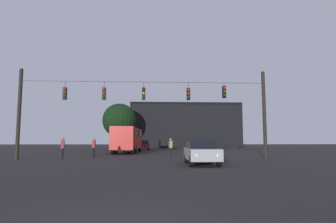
{
  "coord_description": "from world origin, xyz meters",
  "views": [
    {
      "loc": [
        0.76,
        -5.14,
        1.49
      ],
      "look_at": [
        2.0,
        19.43,
        4.04
      ],
      "focal_mm": 30.01,
      "sensor_mm": 36.0,
      "label": 1
    }
  ],
  "objects_px": {
    "pedestrian_crossing_center": "(63,147)",
    "pedestrian_crossing_right": "(171,147)",
    "car_far_left": "(144,145)",
    "city_bus": "(128,138)",
    "pedestrian_crossing_left": "(94,146)",
    "car_near_right": "(201,152)",
    "tree_left_silhouette": "(119,120)"
  },
  "relations": [
    {
      "from": "pedestrian_crossing_left",
      "to": "tree_left_silhouette",
      "type": "xyz_separation_m",
      "value": [
        -1.12,
        26.79,
        4.2
      ]
    },
    {
      "from": "city_bus",
      "to": "car_far_left",
      "type": "xyz_separation_m",
      "value": [
        1.56,
        10.4,
        -1.07
      ]
    },
    {
      "from": "car_near_right",
      "to": "pedestrian_crossing_left",
      "type": "distance_m",
      "value": 10.88
    },
    {
      "from": "city_bus",
      "to": "car_far_left",
      "type": "relative_size",
      "value": 2.55
    },
    {
      "from": "car_near_right",
      "to": "pedestrian_crossing_left",
      "type": "relative_size",
      "value": 2.53
    },
    {
      "from": "pedestrian_crossing_center",
      "to": "pedestrian_crossing_right",
      "type": "relative_size",
      "value": 1.03
    },
    {
      "from": "car_far_left",
      "to": "tree_left_silhouette",
      "type": "distance_m",
      "value": 8.88
    },
    {
      "from": "pedestrian_crossing_left",
      "to": "pedestrian_crossing_center",
      "type": "bearing_deg",
      "value": -148.14
    },
    {
      "from": "city_bus",
      "to": "pedestrian_crossing_center",
      "type": "xyz_separation_m",
      "value": [
        -4.23,
        -11.64,
        -0.88
      ]
    },
    {
      "from": "car_far_left",
      "to": "pedestrian_crossing_center",
      "type": "bearing_deg",
      "value": -104.72
    },
    {
      "from": "car_near_right",
      "to": "car_far_left",
      "type": "relative_size",
      "value": 1.0
    },
    {
      "from": "pedestrian_crossing_right",
      "to": "city_bus",
      "type": "bearing_deg",
      "value": 115.15
    },
    {
      "from": "pedestrian_crossing_right",
      "to": "pedestrian_crossing_left",
      "type": "bearing_deg",
      "value": -177.49
    },
    {
      "from": "pedestrian_crossing_right",
      "to": "car_far_left",
      "type": "bearing_deg",
      "value": 98.71
    },
    {
      "from": "city_bus",
      "to": "pedestrian_crossing_right",
      "type": "xyz_separation_m",
      "value": [
        4.68,
        -9.97,
        -0.91
      ]
    },
    {
      "from": "car_far_left",
      "to": "car_near_right",
      "type": "bearing_deg",
      "value": -80.65
    },
    {
      "from": "tree_left_silhouette",
      "to": "pedestrian_crossing_right",
      "type": "bearing_deg",
      "value": -73.58
    },
    {
      "from": "car_far_left",
      "to": "pedestrian_crossing_left",
      "type": "height_order",
      "value": "pedestrian_crossing_left"
    },
    {
      "from": "pedestrian_crossing_left",
      "to": "city_bus",
      "type": "bearing_deg",
      "value": 78.89
    },
    {
      "from": "pedestrian_crossing_center",
      "to": "car_far_left",
      "type": "bearing_deg",
      "value": 75.28
    },
    {
      "from": "car_far_left",
      "to": "pedestrian_crossing_center",
      "type": "xyz_separation_m",
      "value": [
        -5.79,
        -22.04,
        0.19
      ]
    },
    {
      "from": "car_far_left",
      "to": "pedestrian_crossing_right",
      "type": "height_order",
      "value": "pedestrian_crossing_right"
    },
    {
      "from": "car_far_left",
      "to": "pedestrian_crossing_center",
      "type": "distance_m",
      "value": 22.79
    },
    {
      "from": "car_near_right",
      "to": "car_far_left",
      "type": "xyz_separation_m",
      "value": [
        -4.59,
        27.85,
        0.0
      ]
    },
    {
      "from": "city_bus",
      "to": "pedestrian_crossing_left",
      "type": "relative_size",
      "value": 6.44
    },
    {
      "from": "car_near_right",
      "to": "pedestrian_crossing_right",
      "type": "height_order",
      "value": "pedestrian_crossing_right"
    },
    {
      "from": "car_near_right",
      "to": "pedestrian_crossing_left",
      "type": "height_order",
      "value": "pedestrian_crossing_left"
    },
    {
      "from": "pedestrian_crossing_center",
      "to": "tree_left_silhouette",
      "type": "height_order",
      "value": "tree_left_silhouette"
    },
    {
      "from": "tree_left_silhouette",
      "to": "car_near_right",
      "type": "bearing_deg",
      "value": -74.73
    },
    {
      "from": "pedestrian_crossing_left",
      "to": "car_near_right",
      "type": "bearing_deg",
      "value": -41.4
    },
    {
      "from": "pedestrian_crossing_right",
      "to": "car_near_right",
      "type": "bearing_deg",
      "value": -78.92
    },
    {
      "from": "city_bus",
      "to": "tree_left_silhouette",
      "type": "distance_m",
      "value": 17.15
    }
  ]
}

